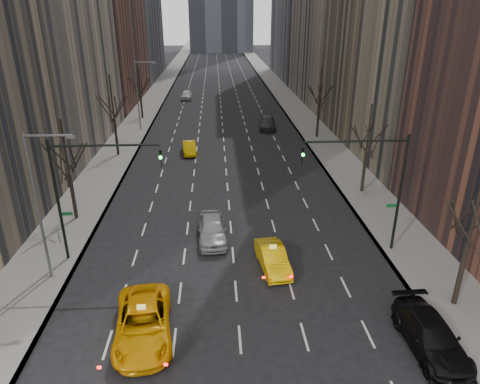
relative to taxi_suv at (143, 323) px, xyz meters
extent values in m
cube|color=slate|center=(-7.48, 65.46, -0.75)|extent=(4.50, 320.00, 0.15)
cube|color=slate|center=(17.02, 65.46, -0.75)|extent=(4.50, 320.00, 0.15)
cylinder|color=black|center=(-7.23, 13.46, 1.11)|extent=(0.28, 0.28, 3.57)
cylinder|color=black|center=(-7.23, 13.46, 5.02)|extent=(0.16, 0.16, 4.25)
cylinder|color=black|center=(-7.08, 14.31, 4.13)|extent=(0.42, 1.80, 2.52)
cylinder|color=black|center=(-6.42, 13.76, 4.13)|extent=(1.74, 0.72, 2.52)
cylinder|color=black|center=(-6.57, 12.91, 4.13)|extent=(1.46, 1.25, 2.52)
cylinder|color=black|center=(-7.38, 12.62, 4.13)|extent=(0.42, 1.80, 2.52)
cylinder|color=black|center=(-8.04, 13.17, 4.13)|extent=(1.74, 0.72, 2.52)
cylinder|color=black|center=(-7.89, 14.02, 4.13)|extent=(1.46, 1.25, 2.52)
cylinder|color=black|center=(-7.23, 29.46, 1.32)|extent=(0.28, 0.28, 3.99)
cylinder|color=black|center=(-7.23, 29.46, 5.69)|extent=(0.16, 0.16, 4.75)
cylinder|color=black|center=(-7.08, 30.31, 4.55)|extent=(0.42, 1.80, 2.52)
cylinder|color=black|center=(-6.42, 29.76, 4.55)|extent=(1.74, 0.72, 2.52)
cylinder|color=black|center=(-6.57, 28.91, 4.55)|extent=(1.46, 1.25, 2.52)
cylinder|color=black|center=(-7.38, 28.62, 4.55)|extent=(0.42, 1.80, 2.52)
cylinder|color=black|center=(-8.04, 29.17, 4.55)|extent=(1.74, 0.72, 2.52)
cylinder|color=black|center=(-7.89, 30.02, 4.55)|extent=(1.46, 1.25, 2.52)
cylinder|color=black|center=(-7.23, 47.46, 1.01)|extent=(0.28, 0.28, 3.36)
cylinder|color=black|center=(-7.23, 47.46, 4.69)|extent=(0.16, 0.16, 4.00)
cylinder|color=black|center=(-7.08, 48.31, 3.92)|extent=(0.42, 1.80, 2.52)
cylinder|color=black|center=(-6.42, 47.76, 3.92)|extent=(1.74, 0.72, 2.52)
cylinder|color=black|center=(-6.57, 46.91, 3.92)|extent=(1.46, 1.25, 2.52)
cylinder|color=black|center=(-7.38, 46.62, 3.92)|extent=(0.42, 1.80, 2.52)
cylinder|color=black|center=(-8.04, 47.17, 3.92)|extent=(1.74, 0.72, 2.52)
cylinder|color=black|center=(-7.89, 48.02, 3.92)|extent=(1.46, 1.25, 2.52)
cylinder|color=black|center=(16.77, 1.46, 1.22)|extent=(0.28, 0.28, 3.78)
cylinder|color=black|center=(16.77, 1.46, 5.36)|extent=(0.16, 0.16, 4.50)
cylinder|color=black|center=(16.92, 2.31, 4.34)|extent=(0.42, 1.80, 2.52)
cylinder|color=black|center=(16.62, 0.62, 4.34)|extent=(0.42, 1.80, 2.52)
cylinder|color=black|center=(15.96, 1.17, 4.34)|extent=(1.74, 0.72, 2.52)
cylinder|color=black|center=(16.11, 2.02, 4.34)|extent=(1.46, 1.25, 2.52)
cylinder|color=black|center=(16.77, 17.46, 1.11)|extent=(0.28, 0.28, 3.57)
cylinder|color=black|center=(16.77, 17.46, 5.02)|extent=(0.16, 0.16, 4.25)
cylinder|color=black|center=(16.92, 18.31, 4.13)|extent=(0.42, 1.80, 2.52)
cylinder|color=black|center=(17.58, 17.76, 4.13)|extent=(1.74, 0.72, 2.52)
cylinder|color=black|center=(17.43, 16.91, 4.13)|extent=(1.46, 1.25, 2.52)
cylinder|color=black|center=(16.62, 16.62, 4.13)|extent=(0.42, 1.80, 2.52)
cylinder|color=black|center=(15.96, 17.17, 4.13)|extent=(1.74, 0.72, 2.52)
cylinder|color=black|center=(16.11, 18.02, 4.13)|extent=(1.46, 1.25, 2.52)
cylinder|color=black|center=(16.77, 35.46, 1.32)|extent=(0.28, 0.28, 3.99)
cylinder|color=black|center=(16.77, 35.46, 5.69)|extent=(0.16, 0.16, 4.75)
cylinder|color=black|center=(16.92, 36.31, 4.55)|extent=(0.42, 1.80, 2.52)
cylinder|color=black|center=(17.58, 35.76, 4.55)|extent=(1.74, 0.72, 2.52)
cylinder|color=black|center=(17.43, 34.91, 4.55)|extent=(1.46, 1.25, 2.52)
cylinder|color=black|center=(16.62, 34.62, 4.55)|extent=(0.42, 1.80, 2.52)
cylinder|color=black|center=(15.96, 35.17, 4.55)|extent=(1.74, 0.72, 2.52)
cylinder|color=black|center=(16.11, 36.02, 4.55)|extent=(1.46, 1.25, 2.52)
cylinder|color=black|center=(-6.03, 7.46, 3.33)|extent=(0.18, 0.18, 8.00)
cylinder|color=black|center=(-2.78, 7.46, 6.93)|extent=(6.50, 0.14, 0.14)
imported|color=black|center=(0.47, 7.46, 6.03)|extent=(0.18, 0.22, 1.10)
sphere|color=#0CFF33|center=(0.47, 7.28, 6.18)|extent=(0.20, 0.20, 0.20)
cube|color=#0C5926|center=(-5.63, 7.46, 2.53)|extent=(0.70, 0.04, 0.22)
cylinder|color=black|center=(15.57, 7.46, 3.33)|extent=(0.18, 0.18, 8.00)
cylinder|color=black|center=(12.32, 7.46, 6.93)|extent=(6.50, 0.14, 0.14)
imported|color=black|center=(9.07, 7.46, 6.03)|extent=(0.18, 0.22, 1.10)
sphere|color=#0CFF33|center=(9.07, 7.28, 6.18)|extent=(0.20, 0.20, 0.20)
cube|color=#0C5926|center=(15.17, 7.46, 2.53)|extent=(0.70, 0.04, 0.22)
cylinder|color=slate|center=(-6.43, 5.46, 3.83)|extent=(0.16, 0.16, 9.00)
cylinder|color=slate|center=(-5.13, 5.46, 8.13)|extent=(2.60, 0.14, 0.14)
cube|color=slate|center=(-3.93, 5.46, 8.03)|extent=(0.50, 0.22, 0.15)
cylinder|color=slate|center=(-6.43, 40.46, 3.83)|extent=(0.16, 0.16, 9.00)
cylinder|color=slate|center=(-5.13, 40.46, 8.13)|extent=(2.60, 0.14, 0.14)
cube|color=slate|center=(-3.93, 40.46, 8.03)|extent=(0.50, 0.22, 0.15)
imported|color=#F09E05|center=(0.00, 0.00, 0.00)|extent=(3.37, 6.18, 1.64)
imported|color=#FFC005|center=(7.21, 5.76, -0.11)|extent=(2.01, 4.49, 1.43)
imported|color=gray|center=(3.40, 9.64, 0.02)|extent=(2.24, 5.03, 1.68)
imported|color=black|center=(13.85, -1.69, -0.04)|extent=(2.30, 5.43, 1.56)
imported|color=#FDC405|center=(0.75, 29.76, -0.15)|extent=(1.86, 4.20, 1.34)
imported|color=#2D2D32|center=(10.94, 40.46, -0.03)|extent=(2.70, 5.65, 1.59)
imported|color=silver|center=(-1.44, 62.45, -0.04)|extent=(2.01, 4.64, 1.56)
camera|label=1|loc=(3.81, -17.20, 14.26)|focal=32.00mm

